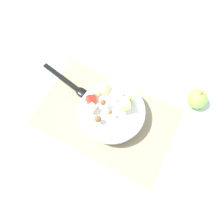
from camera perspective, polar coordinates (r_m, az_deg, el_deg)
The scene contains 5 objects.
ground_plane at distance 0.81m, azimuth -1.41°, elevation -1.43°, with size 2.40×2.40×0.00m, color silver.
placemat at distance 0.80m, azimuth -1.42°, elevation -1.36°, with size 0.49×0.31×0.01m, color gray.
salad_bowl at distance 0.77m, azimuth -0.04°, elevation -0.03°, with size 0.23×0.23×0.11m.
serving_spoon at distance 0.86m, azimuth -10.14°, elevation 6.71°, with size 0.23×0.07×0.01m.
whole_apple at distance 0.85m, azimuth 21.08°, elevation 3.25°, with size 0.07×0.07×0.09m.
Camera 1 is at (0.14, -0.23, 0.76)m, focal length 35.45 mm.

